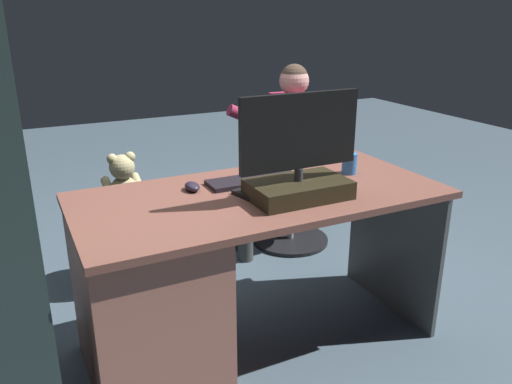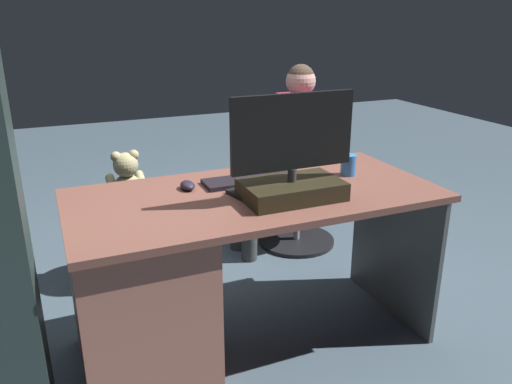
{
  "view_description": "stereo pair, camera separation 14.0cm",
  "coord_description": "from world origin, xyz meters",
  "views": [
    {
      "loc": [
        0.93,
        2.28,
        1.49
      ],
      "look_at": [
        -0.17,
        0.06,
        0.61
      ],
      "focal_mm": 35.95,
      "sensor_mm": 36.0,
      "label": 1
    },
    {
      "loc": [
        0.8,
        2.34,
        1.49
      ],
      "look_at": [
        -0.17,
        0.06,
        0.61
      ],
      "focal_mm": 35.95,
      "sensor_mm": 36.0,
      "label": 2
    }
  ],
  "objects": [
    {
      "name": "teddy_bear",
      "position": [
        0.41,
        -0.41,
        0.6
      ],
      "size": [
        0.21,
        0.21,
        0.31
      ],
      "color": "tan",
      "rests_on": "office_chair_teddy"
    },
    {
      "name": "tv_remote",
      "position": [
        0.08,
        0.48,
        0.77
      ],
      "size": [
        0.08,
        0.16,
        0.02
      ],
      "primitive_type": "cube",
      "rotation": [
        0.0,
        0.0,
        0.22
      ],
      "color": "black",
      "rests_on": "desk"
    },
    {
      "name": "person",
      "position": [
        -0.6,
        -0.46,
        0.69
      ],
      "size": [
        0.56,
        0.5,
        1.18
      ],
      "color": "maroon",
      "rests_on": "ground_plane"
    },
    {
      "name": "office_chair_teddy",
      "position": [
        0.41,
        -0.4,
        0.28
      ],
      "size": [
        0.45,
        0.45,
        0.47
      ],
      "color": "black",
      "rests_on": "ground_plane"
    },
    {
      "name": "keyboard",
      "position": [
        -0.03,
        0.31,
        0.77
      ],
      "size": [
        0.42,
        0.14,
        0.02
      ],
      "primitive_type": "cube",
      "color": "black",
      "rests_on": "desk"
    },
    {
      "name": "ground_plane",
      "position": [
        0.0,
        0.0,
        0.0
      ],
      "size": [
        10.0,
        10.0,
        0.0
      ],
      "primitive_type": "plane",
      "color": "#3F505D"
    },
    {
      "name": "computer_mouse",
      "position": [
        0.25,
        0.3,
        0.77
      ],
      "size": [
        0.06,
        0.1,
        0.04
      ],
      "primitive_type": "ellipsoid",
      "color": "#251E2E",
      "rests_on": "desk"
    },
    {
      "name": "cup",
      "position": [
        -0.5,
        0.39,
        0.81
      ],
      "size": [
        0.07,
        0.07,
        0.1
      ],
      "primitive_type": "cylinder",
      "color": "#3372BF",
      "rests_on": "desk"
    },
    {
      "name": "visitor_chair",
      "position": [
        -0.69,
        -0.47,
        0.26
      ],
      "size": [
        0.51,
        0.51,
        0.47
      ],
      "color": "black",
      "rests_on": "ground_plane"
    },
    {
      "name": "desk",
      "position": [
        0.41,
        0.44,
        0.41
      ],
      "size": [
        1.57,
        0.75,
        0.76
      ],
      "color": "brown",
      "rests_on": "ground_plane"
    },
    {
      "name": "monitor",
      "position": [
        -0.11,
        0.57,
        0.88
      ],
      "size": [
        0.52,
        0.25,
        0.43
      ],
      "color": "black",
      "rests_on": "desk"
    }
  ]
}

